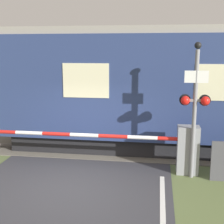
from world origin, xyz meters
TOP-DOWN VIEW (x-y plane):
  - ground_plane at (0.00, 0.00)m, footprint 80.00×80.00m
  - track_bed at (0.00, 3.61)m, footprint 36.00×3.20m
  - train at (3.95, 3.61)m, footprint 14.66×2.76m
  - crossing_barrier at (2.53, 1.42)m, footprint 6.39×0.44m
  - signal_post at (3.13, 1.13)m, footprint 0.81×0.26m

SIDE VIEW (x-z plane):
  - ground_plane at x=0.00m, z-range 0.00..0.00m
  - track_bed at x=0.00m, z-range -0.04..0.09m
  - crossing_barrier at x=2.53m, z-range 0.05..1.43m
  - signal_post at x=3.13m, z-range 0.25..3.93m
  - train at x=3.95m, z-range 0.05..4.24m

